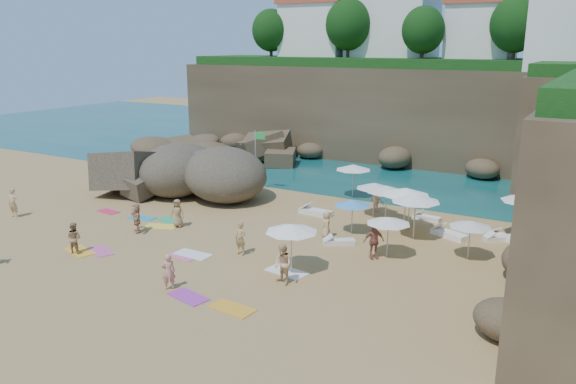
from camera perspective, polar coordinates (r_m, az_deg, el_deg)
The scene contains 48 objects.
ground at distance 30.33m, azimuth -6.14°, elevation -4.43°, with size 120.00×120.00×0.00m, color tan.
seawater at distance 56.58m, azimuth 12.05°, elevation 4.36°, with size 120.00×120.00×0.00m, color #0C4751.
cliff_back at distance 50.68m, azimuth 12.66°, elevation 7.71°, with size 44.00×8.00×8.00m, color brown.
rock_promontory at distance 49.08m, azimuth -5.56°, elevation 3.05°, with size 12.00×7.00×2.00m, color brown, non-canonical shape.
clifftop_buildings at distance 50.83m, azimuth 14.49°, elevation 15.82°, with size 28.48×9.48×7.00m.
clifftop_trees at distance 44.30m, azimuth 14.51°, elevation 16.05°, with size 35.60×23.82×4.40m.
marina_masts at distance 63.13m, azimuth -2.30°, elevation 8.48°, with size 3.10×0.10×6.00m.
rock_outcrop at distance 38.08m, azimuth -11.02°, elevation -0.62°, with size 8.17×6.13×3.27m, color brown, non-canonical shape.
flag_pole at distance 38.72m, azimuth -3.16°, elevation 4.01°, with size 0.83×0.12×4.24m.
parasol_0 at distance 37.42m, azimuth 6.66°, elevation 2.52°, with size 2.36×2.36×2.23m.
parasol_1 at distance 29.82m, azimuth 12.85°, elevation -0.58°, with size 2.57×2.57×2.43m.
parasol_2 at distance 32.22m, azimuth 9.99°, elevation 0.32°, with size 2.32×2.32×2.19m.
parasol_3 at distance 30.86m, azimuth 11.89°, elevation 0.05°, with size 2.60×2.60×2.46m.
parasol_4 at distance 31.50m, azimuth 23.10°, elevation -0.54°, with size 2.60×2.60×2.46m.
parasol_5 at distance 31.34m, azimuth 12.27°, elevation -0.43°, with size 2.18×2.18×2.07m.
parasol_7 at distance 33.33m, azimuth 8.77°, elevation 0.64°, with size 2.18×2.18×2.06m.
parasol_8 at distance 27.78m, azimuth 18.06°, elevation -3.10°, with size 2.02×2.02×1.91m.
parasol_9 at distance 27.06m, azimuth 10.17°, elevation -2.86°, with size 2.13×2.13×2.01m.
parasol_10 at distance 30.28m, azimuth 6.57°, elevation -1.10°, with size 1.96×1.96×1.85m.
parasol_11 at distance 24.86m, azimuth 0.35°, elevation -3.69°, with size 2.38×2.38×2.25m.
lounger_0 at distance 33.74m, azimuth 13.93°, elevation -2.56°, with size 1.62×0.54×0.25m, color white.
lounger_1 at distance 31.07m, azimuth 16.04°, elevation -4.16°, with size 2.01×0.67×0.31m, color white.
lounger_2 at distance 31.38m, azimuth 20.66°, elevation -4.43°, with size 1.59×0.53×0.25m, color white.
lounger_3 at distance 33.78m, azimuth 2.83°, elevation -2.05°, with size 2.06×0.69×0.32m, color white.
lounger_4 at distance 31.70m, azimuth 21.02°, elevation -4.28°, with size 1.56×0.52×0.24m, color white.
lounger_5 at distance 28.97m, azimuth 5.21°, elevation -5.07°, with size 1.62×0.54×0.25m, color white.
towel_1 at distance 29.45m, azimuth -18.47°, elevation -5.70°, with size 1.63×0.82×0.03m, color #CF5095.
towel_2 at distance 29.78m, azimuth -20.38°, elevation -5.65°, with size 1.78×0.89×0.03m, color #FFA928.
towel_3 at distance 33.29m, azimuth -11.88°, elevation -2.88°, with size 1.77×0.89×0.03m, color #2FA76E.
towel_5 at distance 27.90m, azimuth -9.65°, elevation -6.27°, with size 1.83×0.92×0.03m, color white.
towel_6 at distance 23.51m, azimuth -10.09°, elevation -10.43°, with size 1.76×0.88×0.03m, color purple.
towel_7 at distance 36.08m, azimuth -17.79°, elevation -1.90°, with size 1.47×0.73×0.03m, color #E12753.
towel_8 at distance 34.21m, azimuth -14.62°, elevation -2.57°, with size 1.64×0.82×0.03m, color #238EBE.
towel_9 at distance 27.77m, azimuth -10.59°, elevation -6.42°, with size 1.51×0.75×0.03m, color #EB5B9B.
towel_10 at distance 22.33m, azimuth -5.71°, elevation -11.69°, with size 1.82×0.91×0.03m, color gold.
towel_12 at distance 32.39m, azimuth -12.78°, elevation -3.43°, with size 1.83×0.91×0.03m, color yellow.
towel_13 at distance 25.52m, azimuth -0.14°, elevation -8.10°, with size 1.91×0.95×0.03m, color white.
person_stand_0 at distance 36.83m, azimuth -26.15°, elevation -0.99°, with size 0.64×0.42×1.76m, color tan.
person_stand_1 at distance 29.39m, azimuth -20.92°, elevation -4.37°, with size 0.76×0.59×1.57m, color #A57D52.
person_stand_2 at distance 34.65m, azimuth 9.03°, elevation -0.67°, with size 1.05×0.43×1.62m, color tan.
person_stand_3 at distance 27.07m, azimuth 8.70°, elevation -4.94°, with size 1.03×0.43×1.76m, color #98584C.
person_stand_4 at distance 29.65m, azimuth 3.93°, elevation -3.32°, with size 0.72×0.39×1.48m, color tan.
person_stand_5 at distance 39.09m, azimuth -5.72°, elevation 1.22°, with size 1.52×0.44×1.64m, color tan.
person_stand_6 at distance 24.09m, azimuth -12.05°, elevation -7.91°, with size 0.57×0.37×1.56m, color tan.
person_lie_2 at distance 32.10m, azimuth -11.11°, elevation -3.14°, with size 0.77×1.57×0.42m, color #9A764D.
person_lie_3 at distance 31.72m, azimuth -15.07°, elevation -3.60°, with size 1.46×1.57×0.42m, color tan.
person_lie_4 at distance 27.55m, azimuth -4.81°, elevation -5.98°, with size 0.60×1.64×0.39m, color tan.
person_lie_5 at distance 24.19m, azimuth -0.51°, elevation -8.62°, with size 0.85×1.75×0.66m, color #DFB27E.
Camera 1 is at (17.04, -23.03, 9.95)m, focal length 35.00 mm.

